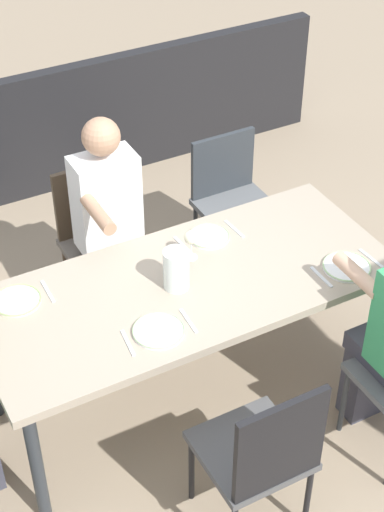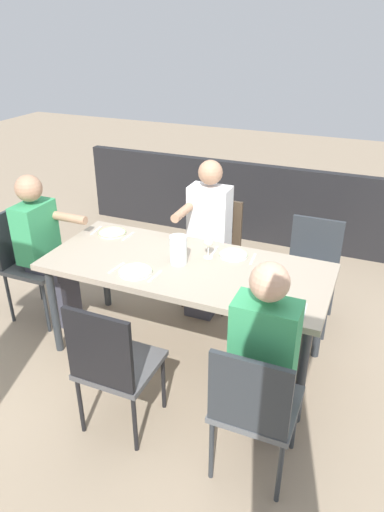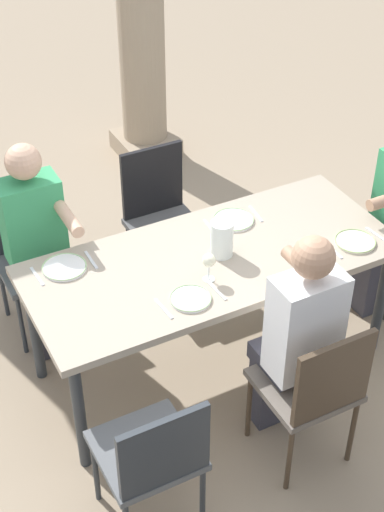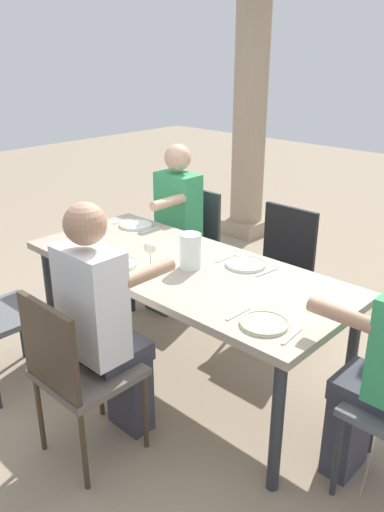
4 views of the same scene
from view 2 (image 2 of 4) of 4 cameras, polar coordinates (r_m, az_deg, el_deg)
The scene contains 25 objects.
ground_plane at distance 3.73m, azimuth -0.71°, elevation -11.65°, with size 16.00×16.00×0.00m, color gray.
dining_table at distance 3.33m, azimuth -0.78°, elevation -2.06°, with size 2.02×0.87×0.78m.
chair_west_north at distance 2.59m, azimuth 7.55°, elevation -17.56°, with size 0.44×0.44×0.90m.
chair_west_south at distance 3.97m, azimuth 14.40°, elevation -0.95°, with size 0.44×0.44×0.88m.
chair_mid_north at distance 2.85m, azimuth -9.72°, elevation -12.69°, with size 0.44×0.44×0.94m.
chair_mid_south at distance 4.14m, azimuth 2.73°, elevation 1.40°, with size 0.44×0.44×0.92m.
chair_head_east at distance 4.13m, azimuth -19.34°, elevation -0.07°, with size 0.44×0.44×0.96m.
diner_woman_green at distance 2.62m, azimuth 8.92°, elevation -12.06°, with size 0.35×0.49×1.30m.
diner_man_white at distance 3.91m, azimuth 1.76°, elevation 2.58°, with size 0.35×0.49×1.33m.
diner_guest_third at distance 3.96m, azimuth -17.55°, elevation 1.16°, with size 0.49×0.35×1.27m.
patio_railing at distance 5.36m, azimuth 8.85°, elevation 6.23°, with size 4.42×0.10×0.90m, color black.
plate_0 at distance 2.87m, azimuth 10.65°, elevation -5.91°, with size 0.24×0.24×0.02m.
fork_0 at distance 2.86m, azimuth 13.58°, elevation -6.58°, with size 0.02×0.17×0.01m, color silver.
spoon_0 at distance 2.90m, azimuth 7.76°, elevation -5.42°, with size 0.02×0.17×0.01m, color silver.
plate_1 at distance 3.42m, azimuth 5.06°, elevation 0.19°, with size 0.21×0.21×0.02m.
wine_glass_1 at distance 3.33m, azimuth 2.02°, elevation 1.64°, with size 0.07×0.07×0.16m.
fork_1 at distance 3.39m, azimuth 7.46°, elevation -0.35°, with size 0.02×0.17×0.01m, color silver.
spoon_1 at distance 3.47m, azimuth 2.71°, elevation 0.54°, with size 0.02×0.17×0.01m, color silver.
plate_2 at distance 3.21m, azimuth -6.95°, elevation -1.86°, with size 0.24×0.24×0.02m.
fork_2 at distance 3.15m, azimuth -4.56°, elevation -2.48°, with size 0.02×0.17×0.01m, color silver.
spoon_2 at distance 3.28m, azimuth -9.23°, elevation -1.45°, with size 0.02×0.17×0.01m, color silver.
plate_3 at distance 3.82m, azimuth -9.75°, elevation 2.84°, with size 0.23×0.23×0.02m.
fork_3 at distance 3.75m, azimuth -7.79°, elevation 2.40°, with size 0.02×0.17×0.01m, color silver.
spoon_3 at distance 3.90m, azimuth -11.62°, elevation 3.09°, with size 0.02×0.17×0.01m, color silver.
water_pitcher at distance 3.27m, azimuth -1.71°, elevation 0.56°, with size 0.12×0.12×0.21m.
Camera 2 is at (-1.17, 2.66, 2.33)m, focal length 32.74 mm.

